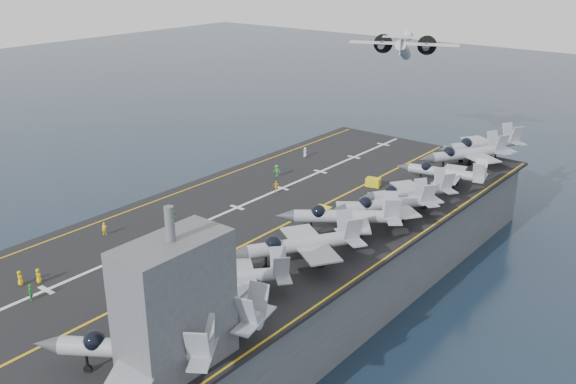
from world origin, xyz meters
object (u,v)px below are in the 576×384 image
Objects in this scene: transport_plane at (403,50)px; tow_cart_a at (172,291)px; fighter_jet_0 at (135,347)px; island_superstructure at (174,289)px.

tow_cart_a is at bearing -76.10° from transport_plane.
fighter_jet_0 is 0.69× the size of transport_plane.
island_superstructure is 6.03m from fighter_jet_0.
fighter_jet_0 is at bearing -119.41° from island_superstructure.
tow_cart_a is (-7.57, 10.69, -2.06)m from fighter_jet_0.
transport_plane reaches higher than island_superstructure.
tow_cart_a is at bearing 141.46° from island_superstructure.
island_superstructure is 13.81m from tow_cart_a.
transport_plane is (-21.16, 85.50, 13.30)m from tow_cart_a.
transport_plane reaches higher than fighter_jet_0.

